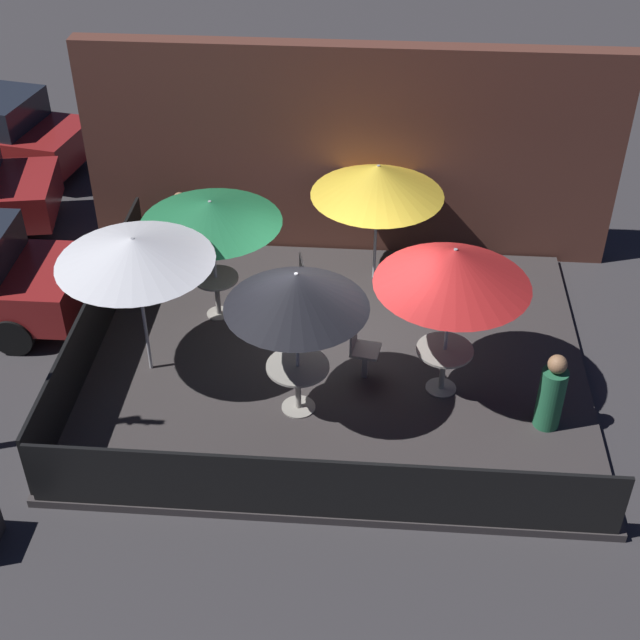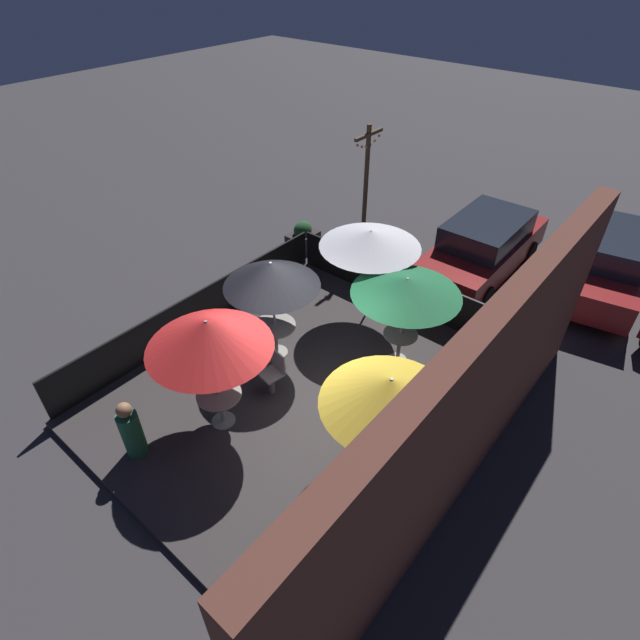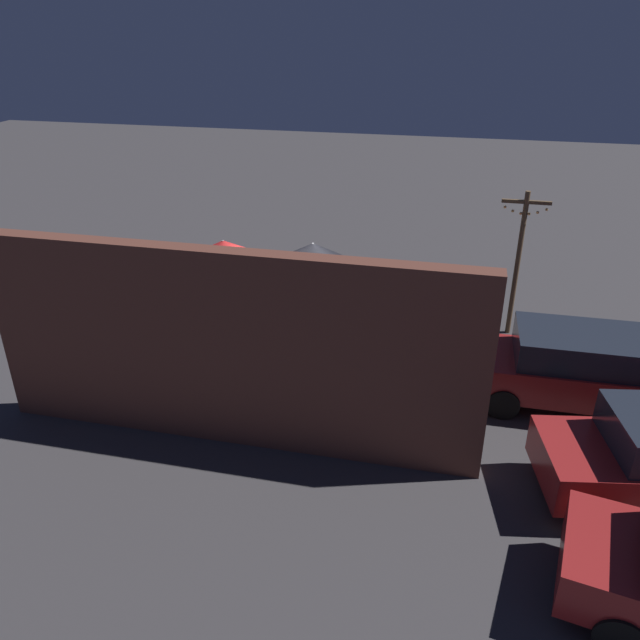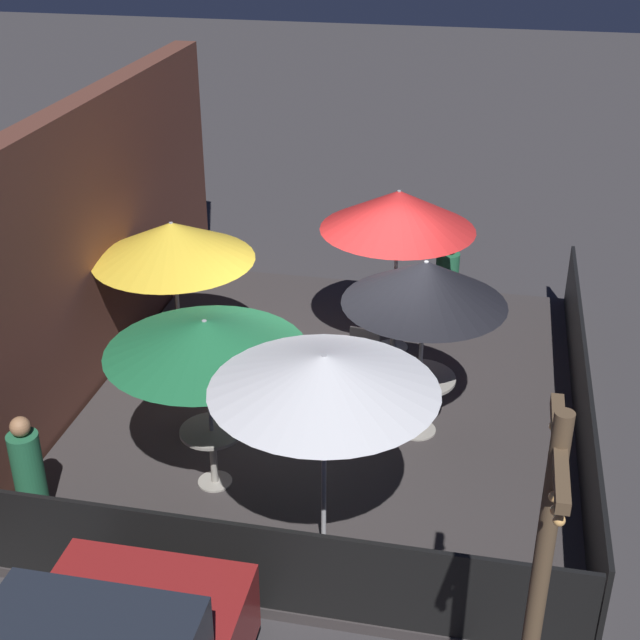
{
  "view_description": "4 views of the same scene",
  "coord_description": "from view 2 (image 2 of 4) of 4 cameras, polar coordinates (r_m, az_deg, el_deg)",
  "views": [
    {
      "loc": [
        0.54,
        -10.36,
        8.59
      ],
      "look_at": [
        -0.2,
        -0.62,
        1.3
      ],
      "focal_mm": 50.0,
      "sensor_mm": 36.0,
      "label": 1
    },
    {
      "loc": [
        5.09,
        4.73,
        7.32
      ],
      "look_at": [
        -0.88,
        -0.25,
        1.2
      ],
      "focal_mm": 28.0,
      "sensor_mm": 36.0,
      "label": 2
    },
    {
      "loc": [
        -3.71,
        12.31,
        7.19
      ],
      "look_at": [
        -0.92,
        0.15,
        1.05
      ],
      "focal_mm": 35.0,
      "sensor_mm": 36.0,
      "label": 3
    },
    {
      "loc": [
        -9.6,
        -1.79,
        6.37
      ],
      "look_at": [
        0.08,
        0.2,
        1.24
      ],
      "focal_mm": 50.0,
      "sensor_mm": 36.0,
      "label": 4
    }
  ],
  "objects": [
    {
      "name": "patron_1",
      "position": [
        10.53,
        19.68,
        -3.62
      ],
      "size": [
        0.35,
        0.35,
        1.21
      ],
      "rotation": [
        0.0,
        0.0,
        4.78
      ],
      "color": "#236642",
      "rests_on": "patio_deck"
    },
    {
      "name": "patio_chair_0",
      "position": [
        9.63,
        -5.32,
        -5.88
      ],
      "size": [
        0.46,
        0.46,
        0.95
      ],
      "rotation": [
        0.0,
        0.0,
        -0.17
      ],
      "color": "gray",
      "rests_on": "patio_deck"
    },
    {
      "name": "patio_umbrella_3",
      "position": [
        10.67,
        5.79,
        9.23
      ],
      "size": [
        2.18,
        2.18,
        2.25
      ],
      "color": "#B2B2B7",
      "rests_on": "patio_deck"
    },
    {
      "name": "patio_umbrella_0",
      "position": [
        8.16,
        -12.68,
        -1.62
      ],
      "size": [
        2.1,
        2.1,
        2.37
      ],
      "color": "#B2B2B7",
      "rests_on": "patio_deck"
    },
    {
      "name": "planter_box",
      "position": [
        14.42,
        -1.97,
        9.4
      ],
      "size": [
        0.88,
        0.62,
        0.86
      ],
      "color": "#332D2D",
      "rests_on": "ground_plane"
    },
    {
      "name": "building_wall",
      "position": [
        7.58,
        17.03,
        -9.93
      ],
      "size": [
        8.99,
        0.36,
        3.75
      ],
      "color": "brown",
      "rests_on": "ground_plane"
    },
    {
      "name": "ground_plane",
      "position": [
        10.09,
        -2.11,
        -8.31
      ],
      "size": [
        60.0,
        60.0,
        0.0
      ],
      "primitive_type": "plane",
      "color": "#383538"
    },
    {
      "name": "patron_0",
      "position": [
        9.16,
        -20.77,
        -11.77
      ],
      "size": [
        0.5,
        0.5,
        1.19
      ],
      "rotation": [
        0.0,
        0.0,
        4.11
      ],
      "color": "#236642",
      "rests_on": "patio_deck"
    },
    {
      "name": "patio_umbrella_4",
      "position": [
        7.48,
        8.02,
        -8.07
      ],
      "size": [
        2.14,
        2.14,
        2.1
      ],
      "color": "#B2B2B7",
      "rests_on": "patio_deck"
    },
    {
      "name": "patio_umbrella_2",
      "position": [
        9.58,
        9.89,
        3.83
      ],
      "size": [
        2.13,
        2.13,
        2.06
      ],
      "color": "#B2B2B7",
      "rests_on": "patio_deck"
    },
    {
      "name": "fence_front",
      "position": [
        11.47,
        -13.68,
        1.11
      ],
      "size": [
        7.19,
        0.05,
        0.95
      ],
      "color": "black",
      "rests_on": "patio_deck"
    },
    {
      "name": "dining_table_0",
      "position": [
        9.19,
        -11.37,
        -8.93
      ],
      "size": [
        0.8,
        0.8,
        0.73
      ],
      "color": "#9E998E",
      "rests_on": "patio_deck"
    },
    {
      "name": "patio_chair_1",
      "position": [
        9.53,
        6.55,
        -6.76
      ],
      "size": [
        0.48,
        0.48,
        0.92
      ],
      "rotation": [
        0.0,
        0.0,
        -2.92
      ],
      "color": "gray",
      "rests_on": "patio_deck"
    },
    {
      "name": "parked_car_0",
      "position": [
        13.71,
        18.18,
        8.05
      ],
      "size": [
        4.52,
        1.82,
        1.62
      ],
      "rotation": [
        0.0,
        0.0,
        0.01
      ],
      "color": "maroon",
      "rests_on": "ground_plane"
    },
    {
      "name": "parked_car_1",
      "position": [
        14.31,
        29.71,
        6.01
      ],
      "size": [
        4.69,
        2.45,
        1.62
      ],
      "rotation": [
        0.0,
        0.0,
        0.18
      ],
      "color": "maroon",
      "rests_on": "ground_plane"
    },
    {
      "name": "fence_side_left",
      "position": [
        11.99,
        9.48,
        3.54
      ],
      "size": [
        0.05,
        6.0,
        0.95
      ],
      "color": "black",
      "rests_on": "patio_deck"
    },
    {
      "name": "dining_table_2",
      "position": [
        10.37,
        9.12,
        -2.21
      ],
      "size": [
        0.7,
        0.7,
        0.71
      ],
      "color": "#9E998E",
      "rests_on": "patio_deck"
    },
    {
      "name": "patio_deck",
      "position": [
        10.05,
        -2.12,
        -8.08
      ],
      "size": [
        7.39,
        6.2,
        0.12
      ],
      "color": "#383333",
      "rests_on": "ground_plane"
    },
    {
      "name": "dining_table_1",
      "position": [
        10.41,
        -5.14,
        -1.22
      ],
      "size": [
        0.87,
        0.87,
        0.77
      ],
      "color": "#9E998E",
      "rests_on": "patio_deck"
    },
    {
      "name": "patio_umbrella_1",
      "position": [
        9.59,
        -5.6,
        5.23
      ],
      "size": [
        1.9,
        1.9,
        2.27
      ],
      "color": "#B2B2B7",
      "rests_on": "patio_deck"
    },
    {
      "name": "light_post",
      "position": [
        13.53,
        5.25,
        15.02
      ],
      "size": [
        1.1,
        0.12,
        3.59
      ],
      "color": "brown",
      "rests_on": "ground_plane"
    }
  ]
}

